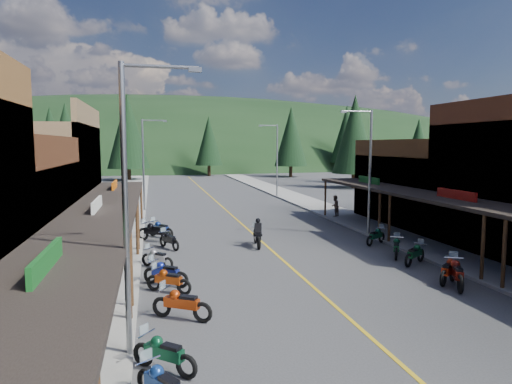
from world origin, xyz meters
TOP-DOWN VIEW (x-y plane):
  - ground at (0.00, 0.00)m, footprint 220.00×220.00m
  - centerline at (0.00, 20.00)m, footprint 0.15×90.00m
  - sidewalk_west at (-8.70, 20.00)m, footprint 3.40×94.00m
  - sidewalk_east at (8.70, 20.00)m, footprint 3.40×94.00m
  - shop_west_3 at (-13.78, 11.30)m, footprint 10.90×10.20m
  - shop_east_3 at (13.75, 11.30)m, footprint 10.90×10.20m
  - streetlight_0 at (-6.95, -6.00)m, footprint 2.16×0.18m
  - streetlight_1 at (-6.95, 22.00)m, footprint 2.16×0.18m
  - streetlight_2 at (6.95, 8.00)m, footprint 2.16×0.18m
  - streetlight_3 at (6.95, 30.00)m, footprint 2.16×0.18m
  - ridge_hill at (0.00, 135.00)m, footprint 310.00×140.00m
  - pine_1 at (-24.00, 70.00)m, footprint 5.88×5.88m
  - pine_2 at (-10.00, 58.00)m, footprint 6.72×6.72m
  - pine_3 at (4.00, 66.00)m, footprint 5.04×5.04m
  - pine_4 at (18.00, 60.00)m, footprint 5.88×5.88m
  - pine_5 at (34.00, 72.00)m, footprint 6.72×6.72m
  - pine_6 at (46.00, 64.00)m, footprint 5.04×5.04m
  - pine_7 at (-32.00, 76.00)m, footprint 5.88×5.88m
  - pine_8 at (-22.00, 40.00)m, footprint 4.48×4.48m
  - pine_9 at (24.00, 45.00)m, footprint 4.93×4.93m
  - pine_10 at (-18.00, 50.00)m, footprint 5.38×5.38m
  - pine_11 at (20.00, 38.00)m, footprint 5.82×5.82m
  - bike_west_4 at (-6.26, -8.66)m, footprint 1.62×1.99m
  - bike_west_5 at (-6.19, -7.05)m, footprint 1.94×1.80m
  - bike_west_6 at (-5.52, -3.57)m, footprint 2.21×1.76m
  - bike_west_7 at (-5.84, -0.64)m, footprint 2.00×1.69m
  - bike_west_8 at (-5.93, 0.32)m, footprint 2.12×1.81m
  - bike_west_9 at (-6.24, 3.19)m, footprint 1.79×1.76m
  - bike_west_10 at (-5.53, 7.11)m, footprint 1.49×2.01m
  - bike_west_11 at (-6.32, 9.29)m, footprint 2.38×1.98m
  - bike_west_12 at (-5.93, 10.41)m, footprint 1.92×2.07m
  - bike_east_6 at (5.71, -2.56)m, footprint 1.69×2.41m
  - bike_east_7 at (5.84, -1.89)m, footprint 2.06×1.83m
  - bike_east_8 at (6.06, 1.05)m, footprint 2.05×1.70m
  - bike_east_9 at (5.94, 2.57)m, footprint 1.61×2.09m
  - bike_east_10 at (6.35, 5.58)m, footprint 1.97×1.59m
  - rider_on_bike at (-0.58, 6.57)m, footprint 0.98×2.31m
  - pedestrian_east_b at (7.73, 15.09)m, footprint 0.93×0.87m

SIDE VIEW (x-z plane):
  - ground at x=0.00m, z-range 0.00..0.00m
  - ridge_hill at x=0.00m, z-range -30.00..30.00m
  - centerline at x=0.00m, z-range 0.00..0.01m
  - sidewalk_west at x=-8.70m, z-range 0.00..0.15m
  - sidewalk_east at x=8.70m, z-range 0.00..0.15m
  - bike_west_9 at x=-6.24m, z-range 0.00..1.08m
  - bike_east_10 at x=6.35m, z-range 0.00..1.10m
  - bike_west_10 at x=-5.53m, z-range 0.00..1.10m
  - bike_west_4 at x=-6.26m, z-range 0.00..1.12m
  - bike_west_7 at x=-5.84m, z-range 0.00..1.13m
  - bike_west_5 at x=-6.19m, z-range 0.00..1.14m
  - bike_east_8 at x=6.06m, z-range 0.00..1.15m
  - bike_east_9 at x=5.94m, z-range 0.00..1.16m
  - bike_east_7 at x=5.84m, z-range 0.00..1.19m
  - bike_west_8 at x=-5.93m, z-range 0.00..1.21m
  - bike_west_12 at x=-5.93m, z-range 0.00..1.21m
  - bike_west_6 at x=-5.52m, z-range 0.00..1.23m
  - bike_east_6 at x=5.71m, z-range 0.00..1.32m
  - bike_west_11 at x=-6.32m, z-range 0.00..1.34m
  - rider_on_bike at x=-0.58m, z-range -0.17..1.54m
  - pedestrian_east_b at x=7.73m, z-range 0.15..1.83m
  - shop_east_3 at x=13.75m, z-range -0.57..5.63m
  - shop_west_3 at x=-13.78m, z-range -0.58..7.62m
  - streetlight_0 at x=-6.95m, z-range 0.46..8.46m
  - streetlight_1 at x=-6.95m, z-range 0.46..8.46m
  - streetlight_2 at x=6.95m, z-range 0.46..8.46m
  - streetlight_3 at x=6.95m, z-range 0.46..8.46m
  - pine_8 at x=-22.00m, z-range 0.98..10.98m
  - pine_9 at x=24.00m, z-range 0.98..11.78m
  - pine_3 at x=4.00m, z-range 0.98..11.98m
  - pine_6 at x=46.00m, z-range 0.98..11.98m
  - pine_10 at x=-18.00m, z-range 0.98..12.58m
  - pine_11 at x=20.00m, z-range 0.99..13.39m
  - pine_1 at x=-24.00m, z-range 0.99..13.49m
  - pine_4 at x=18.00m, z-range 0.99..13.49m
  - pine_7 at x=-32.00m, z-range 0.99..13.49m
  - pine_2 at x=-10.00m, z-range 0.99..14.99m
  - pine_5 at x=34.00m, z-range 0.99..14.99m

